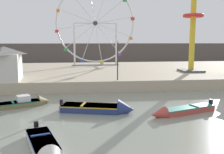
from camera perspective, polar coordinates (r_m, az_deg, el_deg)
The scene contains 10 objects.
quay_promenade at distance 37.21m, azimuth 1.80°, elevation 0.90°, with size 110.00×21.72×1.18m, color #B7A88E.
distant_town_skyline at distance 62.83m, azimuth -1.69°, elevation 5.44°, with size 140.00×3.00×4.40m, color #564C47.
motorboat_olive_wood at distance 22.41m, azimuth -18.19°, elevation -5.34°, with size 4.37×2.69×1.26m.
motorboat_white_red_stripe at distance 13.29m, azimuth -14.54°, elevation -14.95°, with size 2.53×4.70×1.12m.
motorboat_navy_blue at distance 19.56m, azimuth -1.71°, elevation -6.94°, with size 5.72×2.85×1.49m.
motorboat_faded_red at distance 19.64m, azimuth 14.58°, elevation -7.23°, with size 5.62×2.80×1.04m.
ferris_wheel_white_frame at distance 42.38m, azimuth -3.72°, elevation 11.51°, with size 12.76×1.20×13.09m.
drop_tower_yellow_tower at distance 35.45m, azimuth 17.41°, elevation 10.07°, with size 2.80×2.80×12.01m.
carnival_booth_white_ticket at distance 28.66m, azimuth -22.68°, elevation 2.88°, with size 3.70×4.21×3.53m.
promenade_lamp_near at distance 26.74m, azimuth 1.25°, elevation 5.04°, with size 0.32×0.32×4.16m.
Camera 1 is at (-5.43, -6.20, 5.44)m, focal length 41.35 mm.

